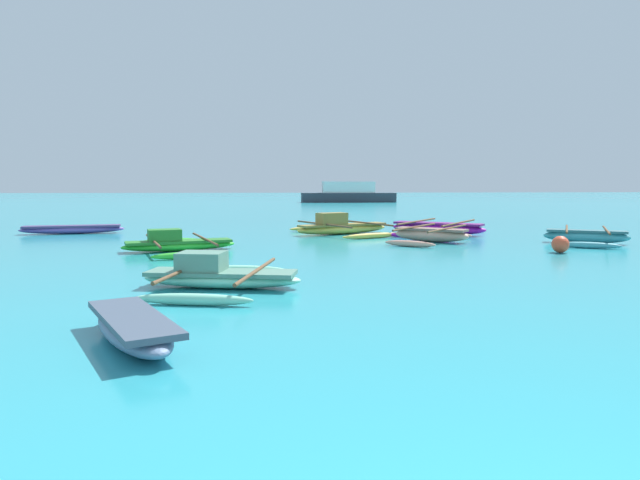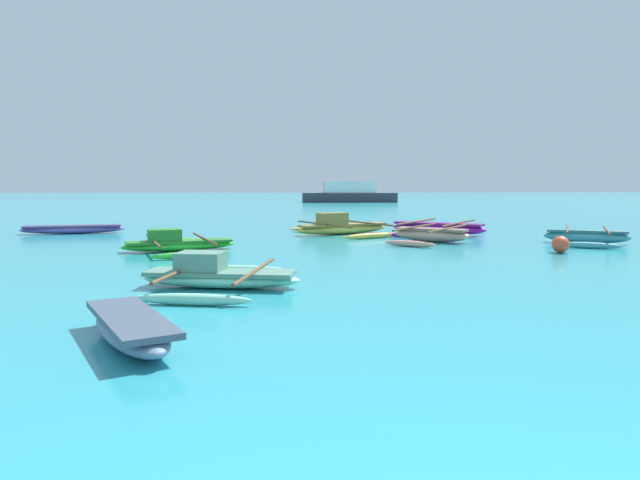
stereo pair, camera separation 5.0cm
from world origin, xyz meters
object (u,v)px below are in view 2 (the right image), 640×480
object	(u,v)px
moored_boat_7	(341,227)
mooring_buoy_1	(561,244)
moored_boat_0	(73,229)
moored_boat_6	(438,228)
moored_boat_3	(131,327)
distant_ferry	(349,194)
moored_boat_1	(218,276)
moored_boat_5	(586,236)
moored_boat_2	(431,235)
moored_boat_4	(177,244)

from	to	relation	value
moored_boat_7	mooring_buoy_1	bearing A→B (deg)	-74.85
moored_boat_0	moored_boat_6	bearing A→B (deg)	-15.90
moored_boat_3	moored_boat_7	xyz separation A→B (m)	(4.47, 15.06, 0.08)
mooring_buoy_1	distant_ferry	bearing A→B (deg)	90.28
moored_boat_3	moored_boat_0	bearing A→B (deg)	174.88
moored_boat_1	distant_ferry	bearing A→B (deg)	90.89
moored_boat_6	mooring_buoy_1	distance (m)	6.41
moored_boat_3	moored_boat_5	xyz separation A→B (m)	(12.24, 10.99, 0.03)
moored_boat_7	distant_ferry	world-z (taller)	distant_ferry
moored_boat_1	moored_boat_3	world-z (taller)	moored_boat_1
moored_boat_2	moored_boat_3	bearing A→B (deg)	-84.34
moored_boat_6	moored_boat_1	bearing A→B (deg)	-89.69
distant_ferry	moored_boat_4	bearing A→B (deg)	-104.30
moored_boat_2	moored_boat_3	distance (m)	13.93
moored_boat_2	moored_boat_5	world-z (taller)	moored_boat_2
moored_boat_2	mooring_buoy_1	xyz separation A→B (m)	(2.84, -3.40, -0.00)
moored_boat_1	moored_boat_6	distance (m)	13.23
moored_boat_3	moored_boat_5	distance (m)	16.45
moored_boat_7	moored_boat_2	bearing A→B (deg)	-74.24
moored_boat_1	mooring_buoy_1	bearing A→B (deg)	38.29
moored_boat_4	moored_boat_5	xyz separation A→B (m)	(13.30, 1.06, 0.01)
moored_boat_2	moored_boat_1	bearing A→B (deg)	-91.80
moored_boat_4	distant_ferry	size ratio (longest dim) A/B	0.46
moored_boat_5	mooring_buoy_1	xyz separation A→B (m)	(-2.19, -2.48, 0.02)
moored_boat_3	distant_ferry	world-z (taller)	distant_ferry
moored_boat_4	mooring_buoy_1	distance (m)	11.20
moored_boat_4	distant_ferry	distance (m)	44.07
moored_boat_0	moored_boat_7	bearing A→B (deg)	-15.89
moored_boat_6	distant_ferry	xyz separation A→B (m)	(1.58, 37.97, 0.64)
moored_boat_1	moored_boat_4	size ratio (longest dim) A/B	0.83
moored_boat_1	moored_boat_4	world-z (taller)	moored_boat_1
moored_boat_0	mooring_buoy_1	world-z (taller)	mooring_buoy_1
moored_boat_1	moored_boat_5	world-z (taller)	moored_boat_1
moored_boat_3	moored_boat_5	bearing A→B (deg)	105.93
moored_boat_1	moored_boat_2	xyz separation A→B (m)	(6.49, 8.12, 0.02)
moored_boat_6	mooring_buoy_1	world-z (taller)	moored_boat_6
moored_boat_1	moored_boat_2	distance (m)	10.40
moored_boat_0	moored_boat_7	size ratio (longest dim) A/B	0.79
moored_boat_2	mooring_buoy_1	distance (m)	4.43
moored_boat_2	moored_boat_7	distance (m)	4.16
moored_boat_2	moored_boat_5	size ratio (longest dim) A/B	1.04
moored_boat_7	moored_boat_5	bearing A→B (deg)	-52.90
moored_boat_0	moored_boat_2	size ratio (longest dim) A/B	0.96
moored_boat_1	moored_boat_5	size ratio (longest dim) A/B	0.94
moored_boat_1	moored_boat_5	xyz separation A→B (m)	(11.52, 7.20, 0.00)
moored_boat_1	moored_boat_4	distance (m)	6.39
moored_boat_0	mooring_buoy_1	bearing A→B (deg)	-35.24
moored_boat_3	distant_ferry	size ratio (longest dim) A/B	0.27
moored_boat_2	moored_boat_6	distance (m)	2.94
mooring_buoy_1	moored_boat_1	bearing A→B (deg)	-153.17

